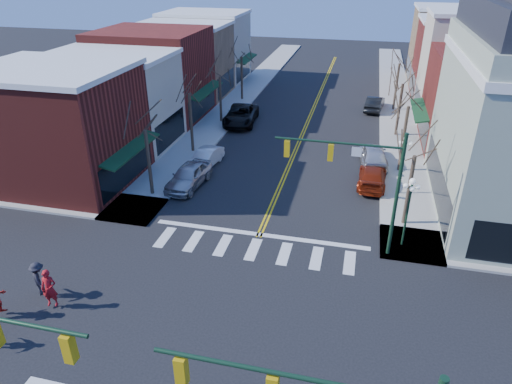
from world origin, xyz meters
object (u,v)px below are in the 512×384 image
Objects in this scene: car_left_mid at (205,158)px; car_right_far at (375,104)px; pedestrian_red_a at (49,288)px; pedestrian_dark_b at (39,279)px; car_left_near at (189,176)px; car_left_far at (241,115)px; car_right_near at (372,176)px; lamppost_midblock at (404,156)px; lamppost_corner at (409,201)px; car_right_mid at (373,155)px.

car_right_far reaches higher than car_left_mid.
car_right_far is 38.02m from pedestrian_red_a.
pedestrian_dark_b is at bearing -91.51° from car_left_mid.
car_left_near is 14.19m from car_left_far.
pedestrian_dark_b is at bearing 73.62° from car_right_far.
car_left_near is at bearing 16.40° from car_right_near.
pedestrian_dark_b is at bearing -138.99° from lamppost_midblock.
lamppost_corner is 6.50m from lamppost_midblock.
car_left_mid is 0.89× the size of car_right_far.
pedestrian_dark_b is (-2.70, -16.54, 0.37)m from car_left_mid.
pedestrian_red_a reaches higher than car_right_far.
car_right_far is at bearing 65.11° from car_left_near.
car_right_near is at bearing -45.47° from car_left_far.
lamppost_midblock is at bearing 13.94° from car_left_near.
lamppost_corner is at bearing -11.01° from car_left_near.
pedestrian_dark_b reaches higher than car_right_near.
car_right_mid is (0.00, 3.68, 0.16)m from car_right_near.
car_right_near is at bearing 97.78° from car_right_far.
car_right_mid is (-1.80, 4.81, -2.11)m from lamppost_midblock.
car_left_mid is 17.23m from pedestrian_red_a.
lamppost_corner reaches higher than pedestrian_red_a.
car_right_far is (12.80, 21.61, -0.06)m from car_left_near.
car_left_far is 1.34× the size of car_right_far.
lamppost_corner is 23.71m from car_left_far.
lamppost_midblock reaches higher than car_left_mid.
car_right_near is 2.68× the size of pedestrian_dark_b.
car_left_near is at bearing -60.51° from pedestrian_dark_b.
car_right_far is (12.77, 7.42, -0.10)m from car_left_far.
car_right_mid is (12.80, 6.92, 0.03)m from car_left_near.
lamppost_midblock is 14.85m from car_left_mid.
lamppost_midblock is 0.86× the size of car_right_mid.
pedestrian_dark_b is at bearing -153.72° from lamppost_corner.
lamppost_midblock is 0.90× the size of car_right_near.
car_left_far is at bearing 128.10° from lamppost_corner.
car_right_near is at bearing 83.45° from car_right_mid.
lamppost_midblock is 1.05× the size of car_left_mid.
pedestrian_red_a reaches higher than car_left_near.
car_right_mid is at bearing 110.51° from lamppost_midblock.
lamppost_corner is at bearing 15.71° from pedestrian_red_a.
pedestrian_dark_b reaches higher than car_left_mid.
lamppost_corner is 26.16m from car_right_far.
lamppost_midblock is at bearing 150.03° from car_right_near.
car_right_near is at bearing 103.27° from lamppost_corner.
car_left_far reaches higher than car_left_near.
pedestrian_red_a reaches higher than car_left_far.
car_left_far is (0.03, 14.19, 0.03)m from car_left_near.
car_right_far is at bearing 93.96° from lamppost_corner.
car_right_far is at bearing 62.35° from car_left_mid.
lamppost_midblock is 23.00m from pedestrian_dark_b.
lamppost_corner is 11.65m from car_right_mid.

